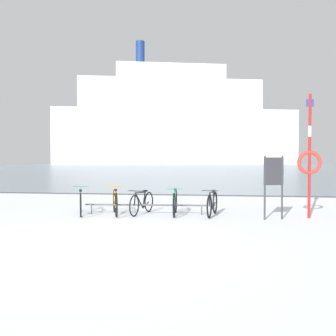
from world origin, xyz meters
name	(u,v)px	position (x,y,z in m)	size (l,w,h in m)	color
ground	(206,168)	(0.00, 53.90, -0.04)	(80.00, 132.00, 0.08)	silver
bike_rack	(146,205)	(0.18, 4.11, 0.27)	(3.63, 0.30, 0.31)	#4C5156
bicycle_0	(81,202)	(-1.75, 3.87, 0.36)	(0.71, 1.65, 0.80)	black
bicycle_1	(115,202)	(-0.72, 3.98, 0.37)	(0.65, 1.61, 0.81)	black
bicycle_2	(142,203)	(0.04, 4.15, 0.34)	(0.53, 1.63, 0.74)	black
bicycle_3	(175,203)	(1.04, 4.11, 0.37)	(0.46, 1.66, 0.81)	black
bicycle_4	(212,204)	(2.12, 4.11, 0.35)	(0.46, 1.60, 0.77)	black
info_sign	(274,177)	(3.78, 3.65, 1.16)	(0.54, 0.19, 1.74)	#33383D
rescue_post	(309,158)	(4.79, 4.05, 1.66)	(0.66, 0.10, 3.44)	red
ferry_ship	(174,123)	(-8.01, 79.20, 8.97)	(53.21, 23.40, 26.76)	white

